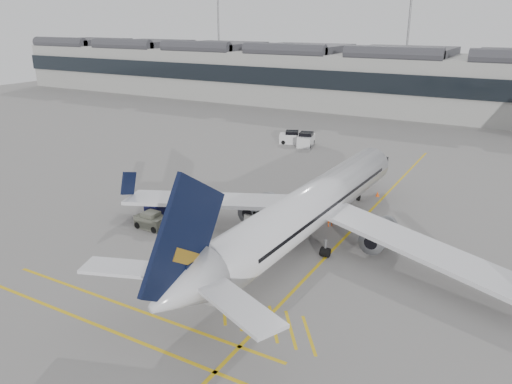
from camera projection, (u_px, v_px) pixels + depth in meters
The scene contains 17 objects.
ground at pixel (200, 245), 41.40m from camera, with size 220.00×220.00×0.00m, color gray.
terminal at pixel (412, 81), 98.41m from camera, with size 200.00×20.45×12.40m.
light_masts at pixel (424, 34), 107.99m from camera, with size 113.00×0.60×25.45m.
apron_markings at pixel (355, 227), 44.94m from camera, with size 0.25×60.00×0.01m, color gold.
airliner_main at pixel (308, 208), 40.97m from camera, with size 35.18×38.48×10.22m.
belt_loader at pixel (262, 226), 43.61m from camera, with size 4.86×2.11×1.94m.
baggage_cart_a at pixel (294, 206), 46.99m from camera, with size 2.37×2.21×1.99m.
baggage_cart_b at pixel (277, 231), 41.55m from camera, with size 2.12×1.90×1.87m.
baggage_cart_c at pixel (284, 206), 47.31m from camera, with size 2.02×1.83×1.76m.
baggage_cart_d at pixel (155, 208), 46.56m from camera, with size 2.03×1.78×1.88m.
ramp_agent_a at pixel (331, 217), 44.84m from camera, with size 0.66×0.43×1.81m, color #F6500C.
ramp_agent_b at pixel (264, 222), 43.83m from camera, with size 0.78×0.61×1.61m, color #EF4B0C.
pushback_tug at pixel (151, 221), 44.49m from camera, with size 2.78×1.78×1.52m.
safety_cone_nose at pixel (378, 194), 52.54m from camera, with size 0.39×0.39×0.55m, color #F24C0A.
safety_cone_engine at pixel (365, 247), 40.39m from camera, with size 0.32×0.32×0.44m, color #F24C0A.
service_van_left at pixel (292, 138), 74.63m from camera, with size 4.13×3.06×1.91m.
service_van_mid at pixel (306, 140), 73.21m from camera, with size 2.75×4.24×2.01m.
Camera 1 is at (22.69, -30.40, 17.78)m, focal length 35.00 mm.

